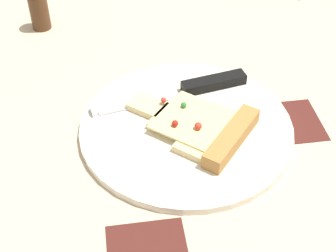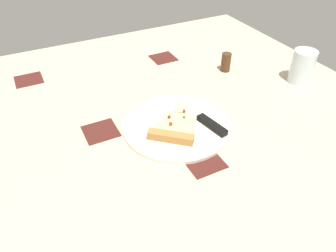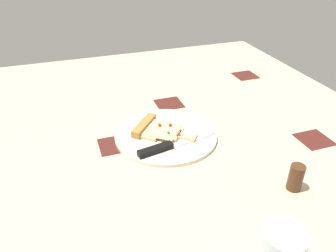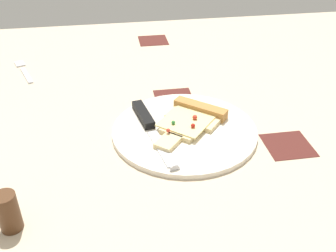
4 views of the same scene
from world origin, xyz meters
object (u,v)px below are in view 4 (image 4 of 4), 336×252
Objects in this scene: plate at (184,131)px; fork at (24,70)px; knife at (150,126)px; pepper_shaker at (8,212)px; pizza_slice at (191,120)px.

plate reaches higher than fork.
pepper_shaker is at bearing 32.22° from knife.
pepper_shaker reaches higher than fork.
fork is at bearing -134.45° from plate.
plate is 4.53× the size of pepper_shaker.
knife is at bearing -99.15° from plate.
pizza_slice is 0.76× the size of knife.
pepper_shaker is at bearing -103.68° from fork.
plate is at bearing 160.11° from knife.
knife is 1.60× the size of fork.
pepper_shaker is (22.23, -23.88, 1.62)cm from knife.
pepper_shaker reaches higher than plate.
pepper_shaker is (23.09, -32.64, 1.44)cm from pizza_slice.
knife reaches higher than plate.
fork is (-36.42, -37.12, -0.13)cm from plate.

